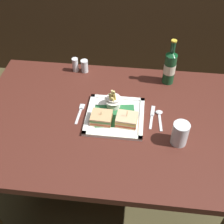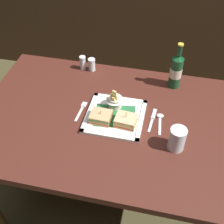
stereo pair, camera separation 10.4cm
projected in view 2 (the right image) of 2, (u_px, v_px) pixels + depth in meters
name	position (u px, v px, depth m)	size (l,w,h in m)	color
ground_plane	(110.00, 197.00, 1.93)	(6.00, 6.00, 0.00)	#474025
dining_table	(109.00, 133.00, 1.49)	(1.28, 0.84, 0.73)	#4A2018
square_plate	(115.00, 117.00, 1.41)	(0.27, 0.27, 0.02)	white
sandwich_half_left	(101.00, 117.00, 1.38)	(0.10, 0.09, 0.06)	tan
sandwich_half_right	(126.00, 121.00, 1.36)	(0.10, 0.09, 0.08)	beige
fries_cup	(115.00, 100.00, 1.43)	(0.09, 0.09, 0.11)	silver
beer_bottle	(176.00, 70.00, 1.52)	(0.06, 0.06, 0.26)	#174726
water_glass	(177.00, 140.00, 1.25)	(0.07, 0.07, 0.11)	silver
fork	(81.00, 110.00, 1.45)	(0.03, 0.15, 0.00)	silver
knife	(152.00, 119.00, 1.41)	(0.03, 0.16, 0.00)	silver
spoon	(160.00, 119.00, 1.41)	(0.04, 0.14, 0.01)	silver
salt_shaker	(83.00, 64.00, 1.67)	(0.03, 0.03, 0.08)	silver
pepper_shaker	(92.00, 65.00, 1.67)	(0.04, 0.04, 0.07)	silver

